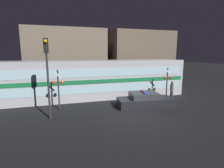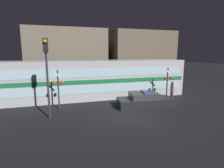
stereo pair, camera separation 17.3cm
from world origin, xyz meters
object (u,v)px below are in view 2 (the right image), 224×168
Objects in this scene: traffic_light_corner at (47,65)px; pedestrian at (172,91)px; police_car at (145,101)px; crossing_signal_near at (168,81)px; train at (83,80)px.

pedestrian is at bearing 9.50° from traffic_light_corner.
crossing_signal_near is at bearing 26.66° from police_car.
pedestrian is (3.28, 1.04, 0.44)m from police_car.
pedestrian is 1.10m from crossing_signal_near.
crossing_signal_near is at bearing -177.93° from pedestrian.
train reaches higher than crossing_signal_near.
train is 4.28× the size of police_car.
police_car is 8.18m from traffic_light_corner.
train is 8.00m from crossing_signal_near.
train reaches higher than pedestrian.
police_car is (4.60, -4.18, -1.36)m from train.
train is at bearing 59.67° from traffic_light_corner.
train is 8.54m from pedestrian.
crossing_signal_near reaches higher than pedestrian.
crossing_signal_near is (2.75, 1.02, 1.40)m from police_car.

